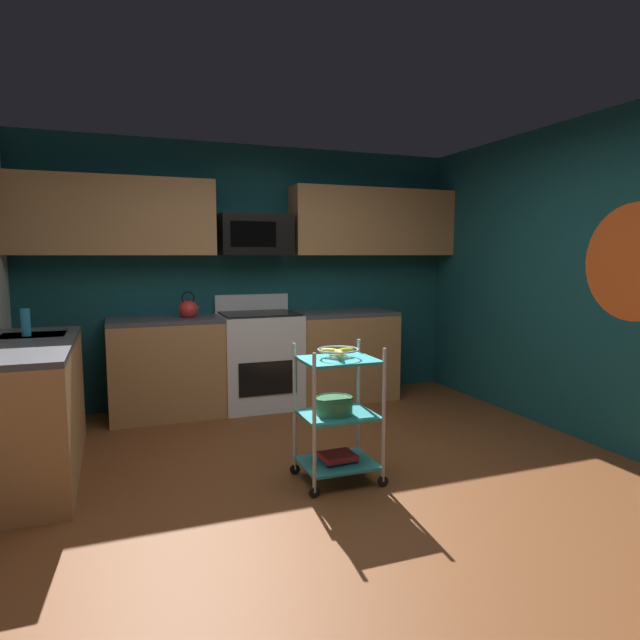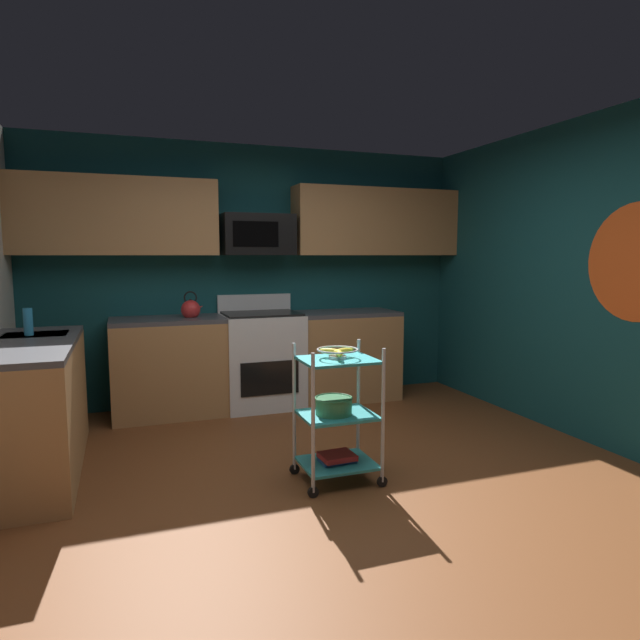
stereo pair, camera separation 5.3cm
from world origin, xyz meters
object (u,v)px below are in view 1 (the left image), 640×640
object	(u,v)px
rolling_cart	(338,415)
dish_soap_bottle	(26,322)
book_stack	(338,457)
kettle	(188,309)
microwave	(255,235)
mixing_bowl_large	(334,405)
oven_range	(259,359)
fruit_bowl	(338,352)

from	to	relation	value
rolling_cart	dish_soap_bottle	bearing A→B (deg)	149.40
book_stack	kettle	size ratio (longest dim) A/B	0.91
microwave	mixing_bowl_large	size ratio (longest dim) A/B	2.78
oven_range	rolling_cart	bearing A→B (deg)	-89.06
book_stack	dish_soap_bottle	size ratio (longest dim) A/B	1.20
oven_range	microwave	xyz separation A→B (m)	(-0.00, 0.10, 1.22)
mixing_bowl_large	book_stack	xyz separation A→B (m)	(0.03, 0.00, -0.36)
oven_range	fruit_bowl	bearing A→B (deg)	-89.06
rolling_cart	kettle	xyz separation A→B (m)	(-0.71, 1.96, 0.54)
rolling_cart	dish_soap_bottle	size ratio (longest dim) A/B	4.57
fruit_bowl	dish_soap_bottle	world-z (taller)	dish_soap_bottle
mixing_bowl_large	book_stack	world-z (taller)	mixing_bowl_large
oven_range	dish_soap_bottle	bearing A→B (deg)	-157.32
mixing_bowl_large	book_stack	size ratio (longest dim) A/B	1.05
mixing_bowl_large	kettle	bearing A→B (deg)	109.12
fruit_bowl	oven_range	bearing A→B (deg)	90.94
rolling_cart	microwave	bearing A→B (deg)	90.90
book_stack	kettle	xyz separation A→B (m)	(-0.71, 1.96, 0.84)
oven_range	mixing_bowl_large	distance (m)	1.96
oven_range	mixing_bowl_large	world-z (taller)	oven_range
microwave	book_stack	size ratio (longest dim) A/B	2.92
microwave	rolling_cart	xyz separation A→B (m)	(0.03, -2.07, -1.25)
mixing_bowl_large	microwave	bearing A→B (deg)	90.13
rolling_cart	kettle	world-z (taller)	kettle
oven_range	book_stack	size ratio (longest dim) A/B	4.59
fruit_bowl	dish_soap_bottle	distance (m)	2.28
mixing_bowl_large	oven_range	bearing A→B (deg)	90.12
mixing_bowl_large	dish_soap_bottle	distance (m)	2.31
fruit_bowl	dish_soap_bottle	bearing A→B (deg)	149.40
oven_range	dish_soap_bottle	world-z (taller)	dish_soap_bottle
oven_range	mixing_bowl_large	size ratio (longest dim) A/B	4.37
fruit_bowl	kettle	world-z (taller)	kettle
microwave	rolling_cart	size ratio (longest dim) A/B	0.77
rolling_cart	book_stack	distance (m)	0.29
fruit_bowl	dish_soap_bottle	size ratio (longest dim) A/B	1.36
oven_range	dish_soap_bottle	size ratio (longest dim) A/B	5.50
oven_range	microwave	size ratio (longest dim) A/B	1.57
rolling_cart	dish_soap_bottle	xyz separation A→B (m)	(-1.96, 1.16, 0.57)
rolling_cart	mixing_bowl_large	distance (m)	0.07
oven_range	kettle	distance (m)	0.85
oven_range	kettle	world-z (taller)	kettle
rolling_cart	kettle	bearing A→B (deg)	109.84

